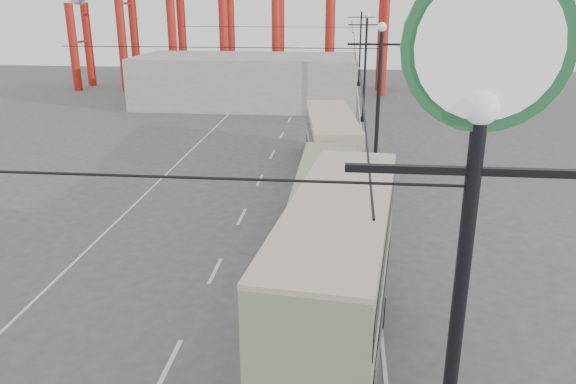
# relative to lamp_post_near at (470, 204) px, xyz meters

# --- Properties ---
(road_markings) EXTENTS (12.52, 120.00, 0.01)m
(road_markings) POSITION_rel_lamp_post_near_xyz_m (-6.46, 22.70, -7.86)
(road_markings) COLOR silver
(road_markings) RESTS_ON ground
(lamp_post_near) EXTENTS (3.20, 0.44, 10.80)m
(lamp_post_near) POSITION_rel_lamp_post_near_xyz_m (0.00, 0.00, 0.00)
(lamp_post_near) COLOR black
(lamp_post_near) RESTS_ON ground
(lamp_post_mid) EXTENTS (3.20, 0.44, 9.32)m
(lamp_post_mid) POSITION_rel_lamp_post_near_xyz_m (0.00, 21.00, -3.18)
(lamp_post_mid) COLOR black
(lamp_post_mid) RESTS_ON ground
(lamp_post_far) EXTENTS (3.20, 0.44, 9.32)m
(lamp_post_far) POSITION_rel_lamp_post_near_xyz_m (0.00, 43.00, -3.18)
(lamp_post_far) COLOR black
(lamp_post_far) RESTS_ON ground
(lamp_post_distant) EXTENTS (3.20, 0.44, 9.32)m
(lamp_post_distant) POSITION_rel_lamp_post_near_xyz_m (0.00, 65.00, -3.18)
(lamp_post_distant) COLOR black
(lamp_post_distant) RESTS_ON ground
(fairground_shed) EXTENTS (22.00, 10.00, 5.00)m
(fairground_shed) POSITION_rel_lamp_post_near_xyz_m (-11.60, 50.00, -5.36)
(fairground_shed) COLOR #999994
(fairground_shed) RESTS_ON ground
(double_decker_bus) EXTENTS (3.64, 10.21, 5.36)m
(double_decker_bus) POSITION_rel_lamp_post_near_xyz_m (-1.67, 6.98, -4.86)
(double_decker_bus) COLOR #313E21
(double_decker_bus) RESTS_ON ground
(single_decker_green) EXTENTS (2.66, 11.28, 3.19)m
(single_decker_green) POSITION_rel_lamp_post_near_xyz_m (-2.32, 16.35, -6.06)
(single_decker_green) COLOR gray
(single_decker_green) RESTS_ON ground
(single_decker_cream) EXTENTS (3.98, 11.27, 3.43)m
(single_decker_cream) POSITION_rel_lamp_post_near_xyz_m (-2.44, 28.32, -5.93)
(single_decker_cream) COLOR #BEAF99
(single_decker_cream) RESTS_ON ground
(pedestrian) EXTENTS (0.75, 0.52, 1.96)m
(pedestrian) POSITION_rel_lamp_post_near_xyz_m (-2.70, 10.17, -6.88)
(pedestrian) COLOR black
(pedestrian) RESTS_ON ground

